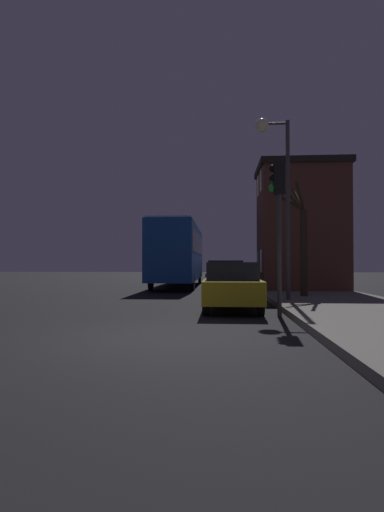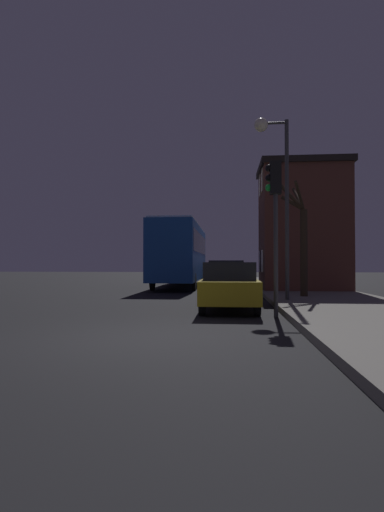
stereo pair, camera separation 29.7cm
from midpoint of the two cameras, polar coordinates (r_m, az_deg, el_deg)
name	(u,v)px [view 1 (the left image)]	position (r m, az deg, el deg)	size (l,w,h in m)	color
ground_plane	(149,338)	(8.03, -7.31, -11.48)	(120.00, 120.00, 0.00)	black
brick_building	(300,226)	(21.11, 14.82, 4.11)	(4.34, 3.89, 6.31)	brown
streetlamp	(275,167)	(14.85, 11.23, 12.37)	(1.22, 0.49, 6.48)	#38383A
traffic_light	(278,205)	(11.23, 11.44, 7.12)	(0.43, 0.24, 4.25)	#38383A
bare_tree	(302,239)	(16.25, 14.88, 2.33)	(1.26, 2.53, 4.55)	#2D2319
bus	(179,250)	(25.05, -2.24, 0.81)	(2.46, 11.17, 3.85)	#194793
car_near_lane	(232,285)	(12.46, 5.02, -4.18)	(1.70, 4.06, 1.49)	olive
car_mid_lane	(225,277)	(19.10, 4.34, -3.01)	(1.78, 4.06, 1.59)	navy
car_far_lane	(220,273)	(29.16, 3.74, -2.45)	(1.72, 4.37, 1.46)	black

